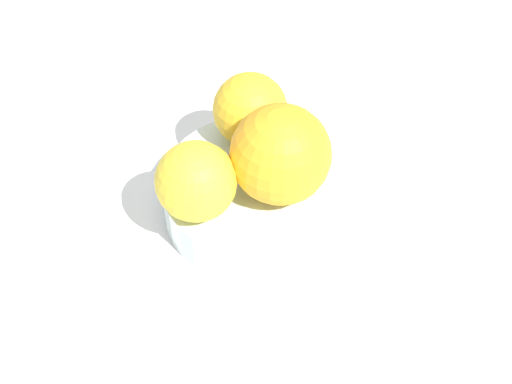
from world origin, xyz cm
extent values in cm
cube|color=white|center=(0.00, 0.00, -1.00)|extent=(110.00, 110.00, 2.00)
cylinder|color=silver|center=(0.00, 0.00, 0.34)|extent=(9.50, 9.50, 0.68)
cylinder|color=silver|center=(0.00, 0.00, 1.90)|extent=(15.32, 15.32, 3.80)
sphere|color=#F9A823|center=(-0.08, 2.09, 7.71)|extent=(7.83, 7.83, 7.83)
sphere|color=yellow|center=(-4.12, -2.69, 6.88)|extent=(6.17, 6.17, 6.17)
sphere|color=yellow|center=(4.72, -2.60, 6.91)|extent=(6.22, 6.22, 6.22)
camera|label=1|loc=(35.73, 18.67, 48.54)|focal=52.64mm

